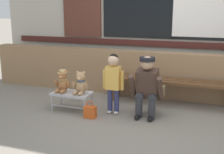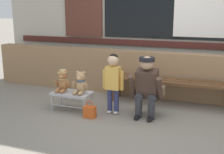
% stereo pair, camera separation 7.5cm
% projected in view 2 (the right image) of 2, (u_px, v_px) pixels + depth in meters
% --- Properties ---
extents(ground_plane, '(60.00, 60.00, 0.00)m').
position_uv_depth(ground_plane, '(136.00, 124.00, 4.21)').
color(ground_plane, gray).
extents(brick_low_wall, '(6.87, 0.25, 0.85)m').
position_uv_depth(brick_low_wall, '(157.00, 75.00, 5.41)').
color(brick_low_wall, '#997551').
rests_on(brick_low_wall, ground).
extents(shop_facade, '(7.01, 0.26, 3.56)m').
position_uv_depth(shop_facade, '(166.00, 0.00, 5.56)').
color(shop_facade, '#B7B2A3').
rests_on(shop_facade, ground).
extents(wooden_bench_long, '(2.10, 0.40, 0.44)m').
position_uv_depth(wooden_bench_long, '(170.00, 84.00, 4.99)').
color(wooden_bench_long, brown).
rests_on(wooden_bench_long, ground).
extents(small_display_bench, '(0.64, 0.36, 0.30)m').
position_uv_depth(small_display_bench, '(72.00, 94.00, 4.76)').
color(small_display_bench, '#BCBCC1').
rests_on(small_display_bench, ground).
extents(teddy_bear_with_hat, '(0.28, 0.27, 0.36)m').
position_uv_depth(teddy_bear_with_hat, '(63.00, 81.00, 4.76)').
color(teddy_bear_with_hat, '#A86B3D').
rests_on(teddy_bear_with_hat, small_display_bench).
extents(teddy_bear_plain, '(0.28, 0.26, 0.36)m').
position_uv_depth(teddy_bear_plain, '(80.00, 83.00, 4.66)').
color(teddy_bear_plain, tan).
rests_on(teddy_bear_plain, small_display_bench).
extents(child_standing, '(0.35, 0.18, 0.96)m').
position_uv_depth(child_standing, '(113.00, 77.00, 4.53)').
color(child_standing, navy).
rests_on(child_standing, ground).
extents(adult_crouching, '(0.50, 0.49, 0.95)m').
position_uv_depth(adult_crouching, '(147.00, 86.00, 4.42)').
color(adult_crouching, '#333338').
rests_on(adult_crouching, ground).
extents(handbag_on_ground, '(0.18, 0.11, 0.27)m').
position_uv_depth(handbag_on_ground, '(90.00, 112.00, 4.46)').
color(handbag_on_ground, '#DB561E').
rests_on(handbag_on_ground, ground).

